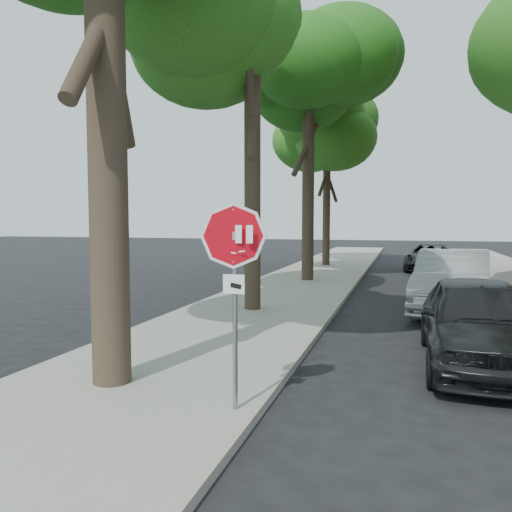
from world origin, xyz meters
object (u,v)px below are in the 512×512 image
(tree_far, at_px, (327,132))
(car_d, at_px, (430,257))
(car_b, at_px, (452,282))
(stop_sign, at_px, (234,266))
(tree_mid_a, at_px, (253,27))
(car_a, at_px, (479,321))
(tree_mid_b, at_px, (309,82))

(tree_far, bearing_deg, car_d, -7.29)
(car_b, xyz_separation_m, car_d, (0.00, 11.92, -0.18))
(stop_sign, relative_size, tree_mid_a, 0.27)
(car_a, xyz_separation_m, car_d, (0.03, 17.07, -0.11))
(tree_far, xyz_separation_m, car_d, (5.32, -0.68, -6.54))
(car_d, bearing_deg, tree_mid_b, -122.31)
(tree_mid_b, distance_m, tree_far, 7.04)
(tree_mid_a, bearing_deg, car_d, 68.58)
(car_b, bearing_deg, tree_mid_b, 139.56)
(tree_mid_a, xyz_separation_m, car_d, (5.22, 13.31, -6.93))
(tree_mid_a, height_order, tree_mid_b, tree_mid_b)
(tree_far, distance_m, car_b, 15.08)
(car_d, bearing_deg, tree_mid_a, -105.19)
(tree_mid_a, distance_m, car_b, 8.65)
(car_b, height_order, car_d, car_b)
(stop_sign, distance_m, car_a, 4.85)
(car_a, bearing_deg, tree_far, 106.89)
(tree_mid_a, relative_size, tree_far, 1.06)
(tree_mid_b, bearing_deg, tree_far, 92.44)
(tree_mid_a, relative_size, tree_mid_b, 0.95)
(stop_sign, distance_m, car_b, 9.22)
(tree_mid_b, relative_size, tree_far, 1.11)
(tree_far, bearing_deg, car_b, -67.10)
(car_b, relative_size, car_d, 1.07)
(stop_sign, height_order, tree_mid_b, tree_mid_b)
(car_a, relative_size, car_d, 0.94)
(tree_mid_b, relative_size, car_a, 2.27)
(tree_mid_a, distance_m, car_a, 9.37)
(tree_mid_b, height_order, tree_far, tree_mid_b)
(tree_mid_a, bearing_deg, tree_far, 90.40)
(tree_mid_b, xyz_separation_m, car_b, (5.02, -5.61, -7.15))
(stop_sign, bearing_deg, car_a, 45.98)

